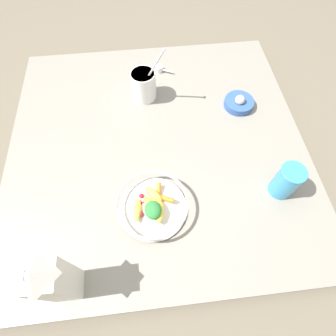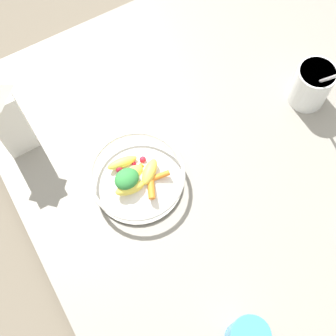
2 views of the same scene
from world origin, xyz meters
The scene contains 5 objects.
ground_plane centered at (0.00, 0.00, 0.00)m, with size 6.00×6.00×0.00m, color #665B4C.
countertop centered at (0.00, 0.00, 0.02)m, with size 1.17×1.17×0.05m.
fruit_bowl centered at (0.28, -0.04, 0.09)m, with size 0.25×0.25×0.08m.
milk_carton centered at (0.50, -0.31, 0.19)m, with size 0.08×0.08×0.28m.
yogurt_tub centered at (-0.25, -0.03, 0.12)m, with size 0.10×0.15×0.26m.
Camera 2 is at (0.43, 0.38, 1.19)m, focal length 50.00 mm.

